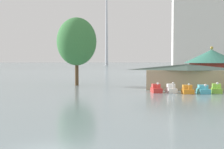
% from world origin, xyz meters
% --- Properties ---
extents(pedal_boat_red, '(1.97, 3.10, 1.71)m').
position_xyz_m(pedal_boat_red, '(5.80, 35.73, 0.54)').
color(pedal_boat_red, red).
rests_on(pedal_boat_red, ground).
extents(pedal_boat_white, '(1.87, 2.47, 1.77)m').
position_xyz_m(pedal_boat_white, '(8.16, 35.34, 0.57)').
color(pedal_boat_white, white).
rests_on(pedal_boat_white, ground).
extents(pedal_boat_orange, '(1.89, 2.51, 1.66)m').
position_xyz_m(pedal_boat_orange, '(10.62, 34.57, 0.53)').
color(pedal_boat_orange, orange).
rests_on(pedal_boat_orange, ground).
extents(pedal_boat_cyan, '(1.99, 2.71, 1.57)m').
position_xyz_m(pedal_boat_cyan, '(13.05, 34.94, 0.54)').
color(pedal_boat_cyan, '#4CB7CC').
rests_on(pedal_boat_cyan, ground).
extents(pedal_boat_lime, '(1.66, 2.63, 1.78)m').
position_xyz_m(pedal_boat_lime, '(15.25, 36.19, 0.57)').
color(pedal_boat_lime, '#8CCC3F').
rests_on(pedal_boat_lime, ground).
extents(boathouse, '(15.07, 5.87, 4.50)m').
position_xyz_m(boathouse, '(11.05, 42.13, 2.34)').
color(boathouse, tan).
rests_on(boathouse, ground).
extents(green_roof_pavilion, '(11.78, 11.78, 8.19)m').
position_xyz_m(green_roof_pavilion, '(17.53, 55.77, 4.17)').
color(green_roof_pavilion, '#993328').
rests_on(green_roof_pavilion, ground).
extents(shoreline_tree_tall_left, '(8.13, 8.13, 13.93)m').
position_xyz_m(shoreline_tree_tall_left, '(-10.47, 48.44, 9.01)').
color(shoreline_tree_tall_left, brown).
rests_on(shoreline_tree_tall_left, ground).
extents(background_building_block, '(24.87, 14.42, 28.61)m').
position_xyz_m(background_building_block, '(23.44, 103.67, 14.32)').
color(background_building_block, silver).
rests_on(background_building_block, ground).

